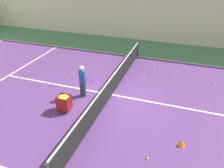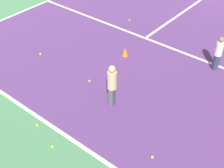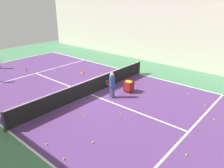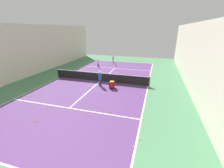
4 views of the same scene
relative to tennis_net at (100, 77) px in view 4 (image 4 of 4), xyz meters
name	(u,v)px [view 4 (image 4 of 4)]	position (x,y,z in m)	size (l,w,h in m)	color
ground_plane	(100,81)	(0.00, 0.00, -0.53)	(34.63, 34.63, 0.00)	#477F56
court_playing_area	(100,81)	(0.00, 0.00, -0.53)	(10.64, 23.12, 0.00)	#563370
line_baseline_near	(123,62)	(0.00, -11.56, -0.53)	(10.64, 0.10, 0.00)	white
line_baseline_far	(4,165)	(0.00, 11.56, -0.53)	(10.64, 0.10, 0.00)	white
line_sideline_left	(148,86)	(-5.32, 0.00, -0.53)	(0.10, 23.12, 0.00)	white
line_sideline_right	(59,77)	(5.32, 0.00, -0.53)	(0.10, 23.12, 0.00)	white
line_service_near	(115,68)	(0.00, -6.36, -0.53)	(10.64, 0.10, 0.00)	white
line_service_far	(69,108)	(0.00, 6.36, -0.53)	(10.64, 0.10, 0.00)	white
line_centre_service	(100,81)	(0.00, 0.00, -0.53)	(0.10, 12.71, 0.00)	white
hall_enclosure_left	(194,59)	(-9.15, 0.00, 2.55)	(0.15, 30.93, 6.16)	beige
hall_enclosure_right	(29,51)	(9.15, 0.00, 2.55)	(0.15, 30.93, 6.16)	beige
tennis_net	(100,77)	(0.00, 0.00, 0.00)	(10.94, 0.10, 1.03)	#2D2D33
player_near_baseline	(113,59)	(1.33, -9.93, 0.21)	(0.34, 0.58, 1.29)	#4C4C56
coach_at_net	(100,77)	(-0.54, 1.29, 0.39)	(0.34, 0.66, 1.61)	#2D3351
child_midcourt	(98,63)	(2.80, -6.57, 0.13)	(0.31, 0.31, 1.15)	#2D3351
ball_cart	(112,83)	(-1.90, 1.56, -0.01)	(0.48, 0.53, 0.75)	maroon
training_cone_0	(117,65)	(0.13, -7.76, -0.38)	(0.20, 0.20, 0.30)	orange
training_cone_1	(127,74)	(-2.43, -3.47, -0.40)	(0.27, 0.27, 0.25)	orange
tennis_ball_0	(133,147)	(-5.22, 8.92, -0.49)	(0.07, 0.07, 0.07)	yellow
tennis_ball_1	(83,73)	(3.47, -2.58, -0.49)	(0.07, 0.07, 0.07)	yellow
tennis_ball_2	(117,89)	(-2.50, 1.77, -0.49)	(0.07, 0.07, 0.07)	yellow
tennis_ball_4	(132,65)	(-2.12, -9.53, -0.49)	(0.07, 0.07, 0.07)	yellow
tennis_ball_5	(127,105)	(-4.06, 4.64, -0.49)	(0.07, 0.07, 0.07)	yellow
tennis_ball_6	(140,62)	(-3.19, -11.71, -0.49)	(0.07, 0.07, 0.07)	yellow
tennis_ball_7	(151,64)	(-5.05, -11.19, -0.49)	(0.07, 0.07, 0.07)	yellow
tennis_ball_8	(35,121)	(1.19, 8.51, -0.49)	(0.07, 0.07, 0.07)	yellow
tennis_ball_9	(81,90)	(0.80, 3.03, -0.49)	(0.07, 0.07, 0.07)	yellow
tennis_ball_10	(117,61)	(1.21, -12.02, -0.49)	(0.07, 0.07, 0.07)	yellow
tennis_ball_11	(80,69)	(4.90, -4.49, -0.49)	(0.07, 0.07, 0.07)	yellow
tennis_ball_12	(119,64)	(0.18, -9.59, -0.49)	(0.07, 0.07, 0.07)	yellow
tennis_ball_13	(134,78)	(-3.44, -2.45, -0.49)	(0.07, 0.07, 0.07)	yellow
tennis_ball_14	(77,74)	(3.87, -1.74, -0.49)	(0.07, 0.07, 0.07)	yellow
tennis_ball_15	(88,77)	(2.02, -1.21, -0.49)	(0.07, 0.07, 0.07)	yellow
tennis_ball_16	(121,61)	(0.38, -11.79, -0.49)	(0.07, 0.07, 0.07)	yellow
tennis_ball_17	(129,62)	(-1.19, -11.60, -0.49)	(0.07, 0.07, 0.07)	yellow
tennis_ball_18	(54,89)	(3.41, 3.62, -0.49)	(0.07, 0.07, 0.07)	yellow
tennis_ball_19	(33,105)	(2.91, 6.79, -0.49)	(0.07, 0.07, 0.07)	yellow
tennis_ball_20	(93,69)	(2.93, -4.80, -0.49)	(0.07, 0.07, 0.07)	yellow
tennis_ball_21	(122,70)	(-1.29, -5.60, -0.49)	(0.07, 0.07, 0.07)	yellow
tennis_ball_22	(37,122)	(1.01, 8.52, -0.49)	(0.07, 0.07, 0.07)	yellow
tennis_ball_23	(89,115)	(-1.84, 6.91, -0.49)	(0.07, 0.07, 0.07)	yellow
tennis_ball_24	(84,76)	(2.68, -1.35, -0.49)	(0.07, 0.07, 0.07)	yellow
tennis_ball_25	(74,85)	(2.20, 1.81, -0.49)	(0.07, 0.07, 0.07)	yellow
tennis_ball_26	(143,119)	(-5.45, 6.28, -0.49)	(0.07, 0.07, 0.07)	yellow
tennis_ball_27	(46,108)	(1.61, 6.94, -0.49)	(0.07, 0.07, 0.07)	yellow
tennis_ball_28	(105,61)	(3.21, -10.79, -0.49)	(0.07, 0.07, 0.07)	yellow
tennis_ball_29	(110,112)	(-3.08, 6.02, -0.49)	(0.07, 0.07, 0.07)	yellow
tennis_ball_30	(140,139)	(-5.49, 8.26, -0.49)	(0.07, 0.07, 0.07)	yellow
tennis_ball_31	(51,84)	(4.75, 2.25, -0.49)	(0.07, 0.07, 0.07)	yellow
tennis_ball_32	(81,71)	(4.18, -3.40, -0.49)	(0.07, 0.07, 0.07)	yellow
tennis_ball_33	(73,75)	(4.06, -1.15, -0.49)	(0.07, 0.07, 0.07)	yellow
tennis_ball_34	(42,88)	(4.84, 3.51, -0.49)	(0.07, 0.07, 0.07)	yellow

